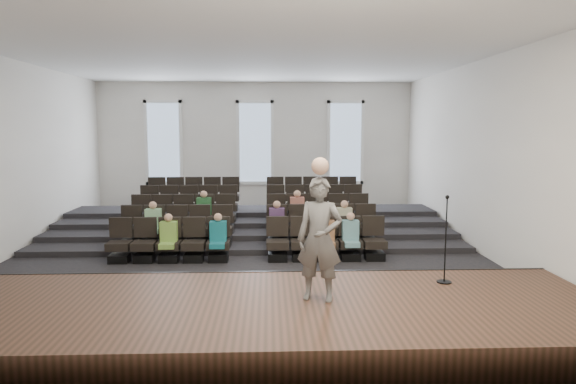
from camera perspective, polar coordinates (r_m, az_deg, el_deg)
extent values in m
plane|color=black|center=(13.33, -4.35, -6.99)|extent=(14.00, 14.00, 0.00)
cube|color=white|center=(13.06, -4.56, 14.86)|extent=(12.00, 14.00, 0.02)
cube|color=white|center=(19.97, -3.66, 4.93)|extent=(12.00, 0.04, 5.00)
cube|color=white|center=(5.97, -7.08, -0.01)|extent=(12.00, 0.04, 5.00)
cube|color=white|center=(14.50, -29.00, 3.28)|extent=(0.04, 14.00, 5.00)
cube|color=white|center=(14.07, 20.91, 3.61)|extent=(0.04, 14.00, 5.00)
cube|color=#4C2D20|center=(8.39, -5.70, -13.78)|extent=(11.80, 3.60, 0.50)
cube|color=black|center=(10.06, -5.08, -10.20)|extent=(11.80, 0.06, 0.52)
cube|color=black|center=(15.58, -4.03, -4.65)|extent=(11.80, 4.80, 0.15)
cube|color=black|center=(16.08, -3.97, -4.01)|extent=(11.80, 3.75, 0.30)
cube|color=black|center=(16.58, -3.92, -3.41)|extent=(11.80, 2.70, 0.45)
cube|color=black|center=(17.09, -3.87, -2.85)|extent=(11.80, 1.65, 0.60)
cube|color=black|center=(13.23, -18.21, -7.00)|extent=(0.47, 0.43, 0.20)
cube|color=black|center=(13.16, -18.26, -5.69)|extent=(0.55, 0.50, 0.19)
cube|color=black|center=(13.27, -18.08, -3.76)|extent=(0.55, 0.08, 0.50)
cube|color=black|center=(13.08, -15.66, -7.07)|extent=(0.47, 0.43, 0.20)
cube|color=black|center=(13.01, -15.71, -5.74)|extent=(0.55, 0.50, 0.19)
cube|color=black|center=(13.12, -15.55, -3.80)|extent=(0.55, 0.08, 0.50)
cube|color=black|center=(12.95, -13.06, -7.13)|extent=(0.47, 0.43, 0.20)
cube|color=black|center=(12.88, -13.10, -5.79)|extent=(0.55, 0.50, 0.19)
cube|color=black|center=(13.00, -12.98, -3.82)|extent=(0.55, 0.08, 0.50)
cube|color=black|center=(12.85, -10.41, -7.17)|extent=(0.47, 0.43, 0.20)
cube|color=black|center=(12.78, -10.44, -5.82)|extent=(0.55, 0.50, 0.19)
cube|color=black|center=(12.90, -10.35, -3.84)|extent=(0.55, 0.08, 0.50)
cube|color=black|center=(12.78, -7.73, -7.20)|extent=(0.47, 0.43, 0.20)
cube|color=black|center=(12.71, -7.75, -5.84)|extent=(0.55, 0.50, 0.19)
cube|color=black|center=(12.83, -7.69, -3.85)|extent=(0.55, 0.08, 0.50)
cube|color=black|center=(12.72, -1.16, -7.20)|extent=(0.47, 0.43, 0.20)
cube|color=black|center=(12.65, -1.16, -5.84)|extent=(0.55, 0.50, 0.19)
cube|color=black|center=(12.77, -1.19, -3.83)|extent=(0.55, 0.08, 0.50)
cube|color=black|center=(12.74, 1.56, -7.17)|extent=(0.47, 0.43, 0.20)
cube|color=black|center=(12.67, 1.56, -5.81)|extent=(0.55, 0.50, 0.19)
cube|color=black|center=(12.79, 1.51, -3.81)|extent=(0.55, 0.08, 0.50)
cube|color=black|center=(12.80, 4.26, -7.13)|extent=(0.47, 0.43, 0.20)
cube|color=black|center=(12.72, 4.27, -5.78)|extent=(0.55, 0.50, 0.19)
cube|color=black|center=(12.84, 4.19, -3.79)|extent=(0.55, 0.08, 0.50)
cube|color=black|center=(12.88, 6.94, -7.07)|extent=(0.47, 0.43, 0.20)
cube|color=black|center=(12.80, 6.96, -5.73)|extent=(0.55, 0.50, 0.19)
cube|color=black|center=(12.92, 6.84, -3.75)|extent=(0.55, 0.08, 0.50)
cube|color=black|center=(12.98, 9.57, -7.00)|extent=(0.47, 0.43, 0.20)
cube|color=black|center=(12.91, 9.60, -5.67)|extent=(0.55, 0.50, 0.19)
cube|color=black|center=(13.03, 9.45, -3.71)|extent=(0.55, 0.08, 0.50)
cube|color=black|center=(14.18, -17.07, -5.40)|extent=(0.47, 0.43, 0.20)
cube|color=black|center=(14.12, -17.11, -4.17)|extent=(0.55, 0.50, 0.19)
cube|color=black|center=(14.25, -16.95, -2.39)|extent=(0.55, 0.08, 0.50)
cube|color=black|center=(14.04, -14.69, -5.44)|extent=(0.47, 0.43, 0.20)
cube|color=black|center=(13.98, -14.73, -4.20)|extent=(0.55, 0.50, 0.19)
cube|color=black|center=(14.11, -14.60, -2.40)|extent=(0.55, 0.08, 0.50)
cube|color=black|center=(13.92, -12.27, -5.48)|extent=(0.47, 0.43, 0.20)
cube|color=black|center=(13.86, -12.30, -4.23)|extent=(0.55, 0.50, 0.19)
cube|color=black|center=(13.99, -12.19, -2.41)|extent=(0.55, 0.08, 0.50)
cube|color=black|center=(13.83, -9.81, -5.50)|extent=(0.47, 0.43, 0.20)
cube|color=black|center=(13.76, -9.83, -4.24)|extent=(0.55, 0.50, 0.19)
cube|color=black|center=(13.90, -9.75, -2.42)|extent=(0.55, 0.08, 0.50)
cube|color=black|center=(13.76, -7.32, -5.52)|extent=(0.47, 0.43, 0.20)
cube|color=black|center=(13.70, -7.34, -4.25)|extent=(0.55, 0.50, 0.19)
cube|color=black|center=(13.83, -7.29, -2.42)|extent=(0.55, 0.08, 0.50)
cube|color=black|center=(13.71, -1.24, -5.51)|extent=(0.47, 0.43, 0.20)
cube|color=black|center=(13.64, -1.25, -4.24)|extent=(0.55, 0.50, 0.19)
cube|color=black|center=(13.78, -1.26, -2.40)|extent=(0.55, 0.08, 0.50)
cube|color=black|center=(13.73, 1.27, -5.49)|extent=(0.47, 0.43, 0.20)
cube|color=black|center=(13.67, 1.28, -4.22)|extent=(0.55, 0.50, 0.19)
cube|color=black|center=(13.80, 1.23, -2.38)|extent=(0.55, 0.08, 0.50)
cube|color=black|center=(13.78, 3.78, -5.46)|extent=(0.47, 0.43, 0.20)
cube|color=black|center=(13.71, 3.79, -4.20)|extent=(0.55, 0.50, 0.19)
cube|color=black|center=(13.85, 3.71, -2.36)|extent=(0.55, 0.08, 0.50)
cube|color=black|center=(13.85, 6.26, -5.42)|extent=(0.47, 0.43, 0.20)
cube|color=black|center=(13.79, 6.27, -4.16)|extent=(0.55, 0.50, 0.19)
cube|color=black|center=(13.92, 6.17, -2.34)|extent=(0.55, 0.08, 0.50)
cube|color=black|center=(13.95, 8.71, -5.37)|extent=(0.47, 0.43, 0.20)
cube|color=black|center=(13.89, 8.73, -4.12)|extent=(0.55, 0.50, 0.19)
cube|color=black|center=(14.02, 8.60, -2.31)|extent=(0.55, 0.08, 0.50)
cube|color=black|center=(15.15, -16.07, -4.00)|extent=(0.47, 0.42, 0.20)
cube|color=black|center=(15.09, -16.11, -2.85)|extent=(0.55, 0.50, 0.19)
cube|color=black|center=(15.23, -15.98, -1.19)|extent=(0.55, 0.08, 0.50)
cube|color=black|center=(15.01, -13.84, -4.03)|extent=(0.47, 0.42, 0.20)
cube|color=black|center=(14.96, -13.88, -2.86)|extent=(0.55, 0.50, 0.19)
cube|color=black|center=(15.10, -13.76, -1.19)|extent=(0.55, 0.08, 0.50)
cube|color=black|center=(14.90, -11.58, -4.05)|extent=(0.47, 0.42, 0.20)
cube|color=black|center=(14.85, -11.61, -2.87)|extent=(0.55, 0.50, 0.19)
cube|color=black|center=(14.99, -11.52, -1.19)|extent=(0.55, 0.08, 0.50)
cube|color=black|center=(14.82, -9.28, -4.06)|extent=(0.47, 0.42, 0.20)
cube|color=black|center=(14.76, -9.31, -2.88)|extent=(0.55, 0.50, 0.19)
cube|color=black|center=(14.90, -9.24, -1.19)|extent=(0.55, 0.08, 0.50)
cube|color=black|center=(14.75, -6.96, -4.07)|extent=(0.47, 0.42, 0.20)
cube|color=black|center=(14.70, -6.98, -2.88)|extent=(0.55, 0.50, 0.19)
cube|color=black|center=(14.84, -6.94, -1.18)|extent=(0.55, 0.08, 0.50)
cube|color=black|center=(14.70, -1.31, -4.05)|extent=(0.47, 0.42, 0.20)
cube|color=black|center=(14.65, -1.31, -2.86)|extent=(0.55, 0.50, 0.19)
cube|color=black|center=(14.79, -1.33, -1.16)|extent=(0.55, 0.08, 0.50)
cube|color=black|center=(14.72, 1.03, -4.04)|extent=(0.47, 0.42, 0.20)
cube|color=black|center=(14.67, 1.03, -2.85)|extent=(0.55, 0.50, 0.19)
cube|color=black|center=(14.81, 0.99, -1.15)|extent=(0.55, 0.08, 0.50)
cube|color=black|center=(14.77, 3.36, -4.01)|extent=(0.47, 0.42, 0.20)
cube|color=black|center=(14.71, 3.37, -2.83)|extent=(0.55, 0.50, 0.19)
cube|color=black|center=(14.86, 3.30, -1.13)|extent=(0.55, 0.08, 0.50)
cube|color=black|center=(14.84, 5.67, -3.98)|extent=(0.47, 0.42, 0.20)
cube|color=black|center=(14.78, 5.69, -2.81)|extent=(0.55, 0.50, 0.19)
cube|color=black|center=(14.93, 5.60, -1.12)|extent=(0.55, 0.08, 0.50)
cube|color=black|center=(14.93, 7.96, -3.95)|extent=(0.47, 0.42, 0.20)
cube|color=black|center=(14.88, 7.98, -2.78)|extent=(0.55, 0.50, 0.19)
cube|color=black|center=(15.02, 7.87, -1.10)|extent=(0.55, 0.08, 0.50)
cube|color=black|center=(16.12, -15.20, -2.77)|extent=(0.47, 0.42, 0.20)
cube|color=black|center=(16.07, -15.24, -1.68)|extent=(0.55, 0.50, 0.19)
cube|color=black|center=(16.22, -15.12, -0.14)|extent=(0.55, 0.08, 0.50)
cube|color=black|center=(16.00, -13.10, -2.78)|extent=(0.47, 0.42, 0.20)
cube|color=black|center=(15.95, -13.14, -1.69)|extent=(0.55, 0.50, 0.19)
cube|color=black|center=(16.10, -13.04, -0.13)|extent=(0.55, 0.08, 0.50)
cube|color=black|center=(15.90, -10.98, -2.79)|extent=(0.47, 0.42, 0.20)
cube|color=black|center=(15.85, -11.00, -1.69)|extent=(0.55, 0.50, 0.19)
cube|color=black|center=(16.00, -10.92, -0.12)|extent=(0.55, 0.08, 0.50)
cube|color=black|center=(15.81, -8.83, -2.80)|extent=(0.47, 0.42, 0.20)
cube|color=black|center=(15.77, -8.85, -1.69)|extent=(0.55, 0.50, 0.19)
cube|color=black|center=(15.92, -8.79, -0.11)|extent=(0.55, 0.08, 0.50)
cube|color=black|center=(15.76, -6.66, -2.80)|extent=(0.47, 0.42, 0.20)
cube|color=black|center=(15.71, -6.67, -1.68)|extent=(0.55, 0.50, 0.19)
cube|color=black|center=(15.86, -6.64, -0.10)|extent=(0.55, 0.08, 0.50)
cube|color=black|center=(15.71, -1.37, -2.78)|extent=(0.47, 0.42, 0.20)
cube|color=black|center=(15.66, -1.37, -1.66)|extent=(0.55, 0.50, 0.19)
cube|color=black|center=(15.81, -1.39, -0.08)|extent=(0.55, 0.08, 0.50)
cube|color=black|center=(15.73, 0.82, -2.77)|extent=(0.47, 0.42, 0.20)
cube|color=black|center=(15.68, 0.82, -1.65)|extent=(0.55, 0.50, 0.19)
cube|color=black|center=(15.83, 0.78, -0.07)|extent=(0.55, 0.08, 0.50)
cube|color=black|center=(15.77, 3.00, -2.75)|extent=(0.47, 0.42, 0.20)
cube|color=black|center=(15.72, 3.00, -1.64)|extent=(0.55, 0.50, 0.19)
cube|color=black|center=(15.87, 2.95, -0.06)|extent=(0.55, 0.08, 0.50)
cube|color=black|center=(15.84, 5.16, -2.73)|extent=(0.47, 0.42, 0.20)
cube|color=black|center=(15.79, 5.17, -1.62)|extent=(0.55, 0.50, 0.19)
cube|color=black|center=(15.94, 5.09, -0.05)|extent=(0.55, 0.08, 0.50)
cube|color=black|center=(15.92, 7.31, -2.70)|extent=(0.47, 0.42, 0.20)
cube|color=black|center=(15.87, 7.32, -1.60)|extent=(0.55, 0.50, 0.19)
cube|color=black|center=(16.02, 7.22, -0.04)|extent=(0.55, 0.08, 0.50)
cube|color=black|center=(17.11, -14.43, -1.68)|extent=(0.47, 0.42, 0.20)
cube|color=black|center=(17.07, -14.46, -0.66)|extent=(0.55, 0.50, 0.19)
cube|color=black|center=(17.22, -14.36, 0.79)|extent=(0.55, 0.08, 0.50)
cube|color=black|center=(16.99, -12.45, -1.69)|extent=(0.47, 0.42, 0.20)
cube|color=black|center=(16.95, -12.48, -0.65)|extent=(0.55, 0.50, 0.19)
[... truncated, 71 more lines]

